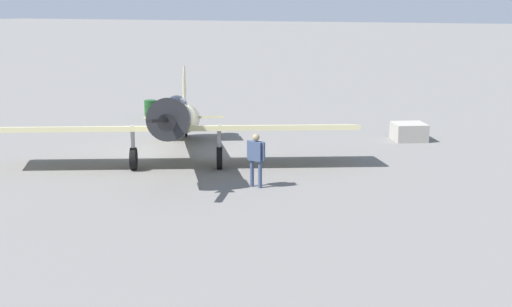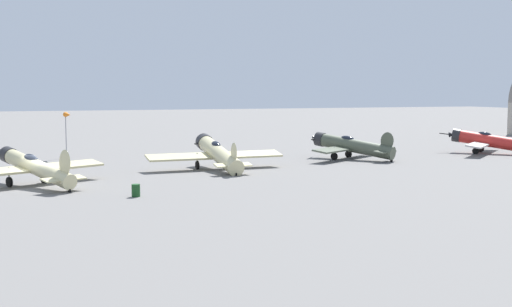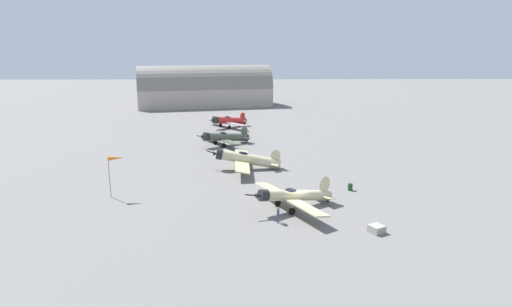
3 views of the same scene
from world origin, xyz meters
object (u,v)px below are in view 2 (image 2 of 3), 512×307
airplane_mid_apron (217,153)px  airplane_outer_stand (488,141)px  airplane_foreground (34,167)px  airplane_far_line (351,146)px  windsock_mast (68,116)px  fuel_drum (136,190)px

airplane_mid_apron → airplane_outer_stand: 35.59m
airplane_foreground → airplane_far_line: size_ratio=1.15×
airplane_mid_apron → windsock_mast: size_ratio=2.60×
airplane_mid_apron → airplane_outer_stand: size_ratio=1.26×
airplane_foreground → airplane_far_line: (-33.65, -9.55, -0.04)m
fuel_drum → airplane_mid_apron: bearing=-127.5°
airplane_mid_apron → airplane_outer_stand: airplane_mid_apron is taller
fuel_drum → airplane_outer_stand: bearing=-158.9°
airplane_foreground → airplane_far_line: airplane_foreground is taller
airplane_outer_stand → windsock_mast: size_ratio=2.06×
windsock_mast → airplane_foreground: bearing=77.9°
airplane_outer_stand → fuel_drum: bearing=70.3°
fuel_drum → windsock_mast: (2.05, -29.28, 4.27)m
airplane_mid_apron → airplane_outer_stand: (-35.35, -4.13, -0.03)m
airplane_foreground → windsock_mast: size_ratio=2.37×
airplane_foreground → fuel_drum: airplane_foreground is taller
airplane_foreground → windsock_mast: 21.97m
airplane_foreground → airplane_outer_stand: 53.21m
airplane_mid_apron → fuel_drum: size_ratio=14.90×
airplane_mid_apron → airplane_far_line: same height
airplane_foreground → windsock_mast: bearing=-39.8°
airplane_mid_apron → fuel_drum: bearing=140.7°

